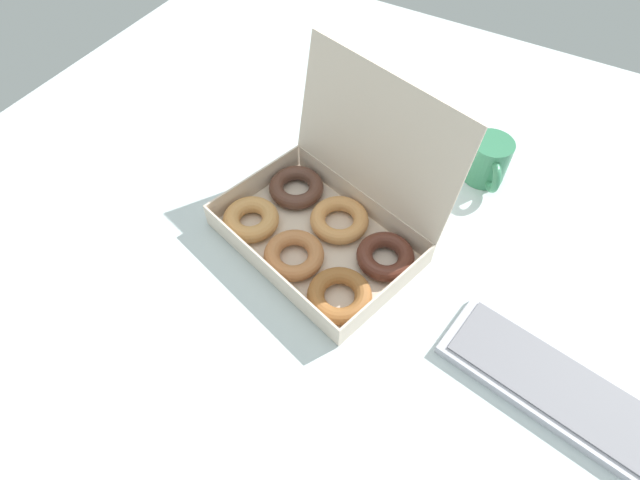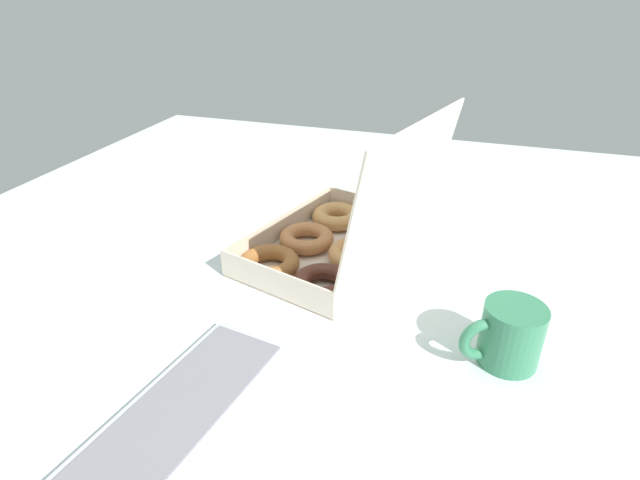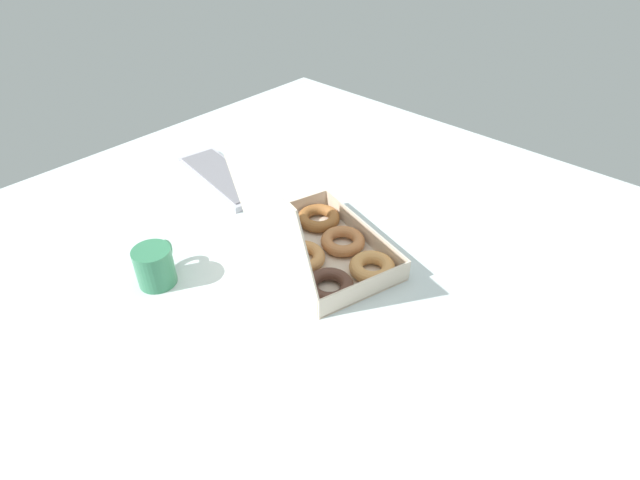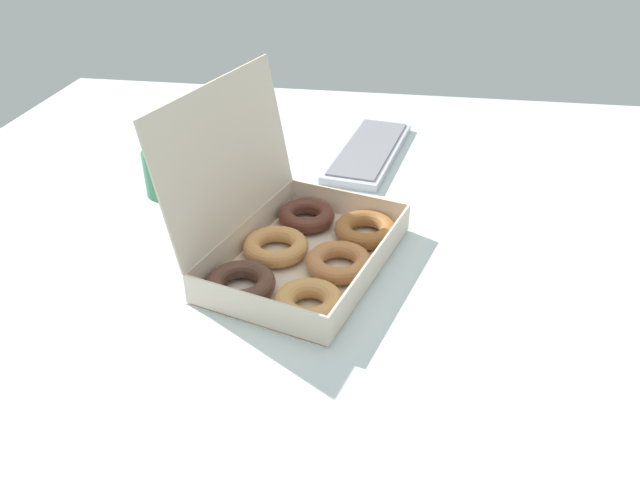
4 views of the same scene
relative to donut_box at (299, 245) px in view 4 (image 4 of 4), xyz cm
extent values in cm
cube|color=silver|center=(3.22, -1.29, -4.60)|extent=(180.00, 180.00, 2.00)
cube|color=beige|center=(-0.36, -1.49, -3.40)|extent=(42.29, 34.11, 0.40)
cube|color=beige|center=(-17.85, 3.59, -0.54)|extent=(7.31, 23.95, 5.31)
cube|color=beige|center=(17.13, -6.57, -0.54)|extent=(7.31, 23.95, 5.31)
cube|color=beige|center=(-3.77, -13.21, -0.54)|extent=(34.71, 10.44, 5.31)
cube|color=beige|center=(3.05, 10.23, -0.54)|extent=(34.71, 10.44, 5.31)
cube|color=beige|center=(3.75, 12.65, 14.30)|extent=(36.77, 15.10, 24.46)
torus|color=tan|center=(-13.69, -4.09, -1.61)|extent=(14.64, 14.64, 3.35)
torus|color=#BA7443|center=(-1.82, -7.23, -1.61)|extent=(16.03, 16.03, 3.05)
torus|color=#985E2E|center=(9.71, -10.67, -1.61)|extent=(12.39, 12.39, 3.10)
torus|color=#523126|center=(-10.45, 7.68, -1.61)|extent=(14.76, 14.76, 3.06)
torus|color=tan|center=(1.46, 4.46, -1.61)|extent=(15.78, 15.78, 3.02)
torus|color=#562A1E|center=(13.08, 1.01, -1.61)|extent=(12.98, 12.98, 3.08)
cube|color=silver|center=(47.49, -7.94, -2.70)|extent=(38.74, 18.78, 1.80)
cube|color=gray|center=(47.49, -7.94, -1.60)|extent=(35.48, 16.25, 0.40)
cylinder|color=#357B55|center=(21.59, 32.18, 1.15)|extent=(8.83, 8.83, 9.49)
torus|color=#357B55|center=(24.01, 28.11, 1.15)|extent=(4.89, 6.75, 6.91)
cylinder|color=black|center=(21.59, 32.18, 4.19)|extent=(7.77, 7.77, 0.57)
camera|label=1|loc=(29.21, -51.51, 74.10)|focal=28.00mm
camera|label=2|loc=(83.84, 23.15, 47.54)|focal=28.00mm
camera|label=3|loc=(-65.59, 70.91, 75.49)|focal=28.00mm
camera|label=4|loc=(-89.23, -17.67, 57.44)|focal=35.00mm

